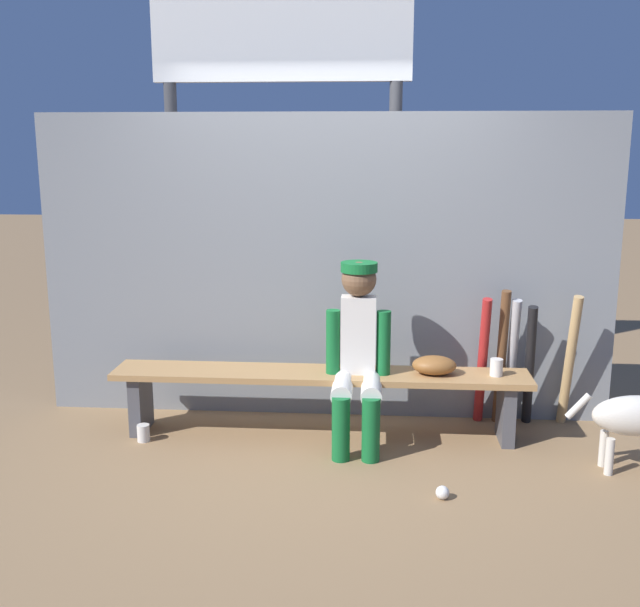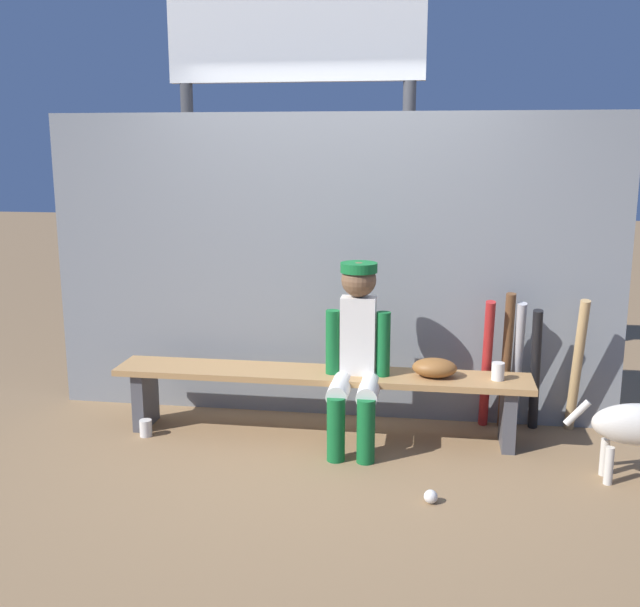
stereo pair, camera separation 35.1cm
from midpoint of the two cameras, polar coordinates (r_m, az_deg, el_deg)
The scene contains 14 objects.
ground_plane at distance 5.00m, azimuth 2.04°, elevation -9.98°, with size 30.00×30.00×0.00m, color olive.
chainlink_fence at distance 5.12m, azimuth 2.67°, elevation 2.65°, with size 3.92×0.03×2.08m, color gray.
dugout_bench at distance 4.88m, azimuth 2.07°, elevation -6.22°, with size 2.69×0.36×0.44m.
player_seated at distance 4.68m, azimuth 4.93°, elevation -3.51°, with size 0.41×0.55×1.15m.
baseball_glove at distance 4.81m, azimuth 10.78°, elevation -4.84°, with size 0.28×0.20×0.12m, color brown.
bat_aluminum_red at distance 5.10m, azimuth 14.48°, elevation -4.56°, with size 0.06×0.06×0.91m, color #B22323.
bat_wood_dark at distance 5.14m, azimuth 15.89°, elevation -4.28°, with size 0.06×0.06×0.94m, color brown.
bat_aluminum_silver at distance 5.18m, azimuth 16.65°, elevation -4.52°, with size 0.06×0.06×0.89m, color #B7B7BC.
bat_aluminum_black at distance 5.16m, azimuth 17.93°, elevation -4.88°, with size 0.06×0.06×0.86m, color black.
bat_wood_tan at distance 5.21m, azimuth 20.78°, elevation -4.52°, with size 0.06×0.06×0.93m, color tan.
baseball at distance 4.18m, azimuth 10.87°, elevation -14.24°, with size 0.07×0.07×0.07m, color white.
cup_on_ground at distance 5.06m, azimuth -11.15°, elevation -9.29°, with size 0.08×0.08×0.11m, color silver.
cup_on_bench at distance 4.85m, azimuth 15.40°, elevation -5.00°, with size 0.08×0.08×0.11m, color silver.
scoreboard at distance 6.05m, azimuth 0.46°, elevation 16.86°, with size 2.28×0.27×3.39m.
Camera 2 is at (0.70, -4.59, 1.88)m, focal length 42.13 mm.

